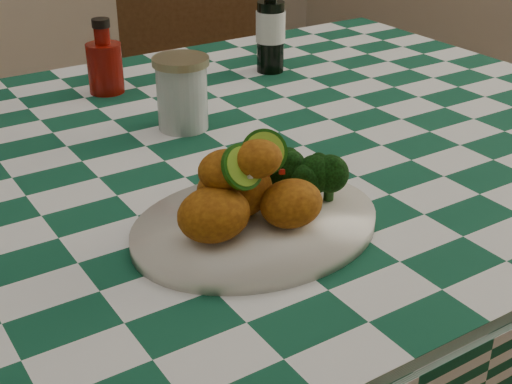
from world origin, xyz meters
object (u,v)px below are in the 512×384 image
dining_table (178,368)px  beer_bottle (271,19)px  ketchup_bottle (104,56)px  fried_chicken_pile (253,182)px  mason_jar (182,93)px  wooden_chair_right (209,140)px  plate (256,226)px

dining_table → beer_bottle: bearing=36.5°
ketchup_bottle → fried_chicken_pile: bearing=-95.0°
ketchup_bottle → mason_jar: size_ratio=1.15×
fried_chicken_pile → wooden_chair_right: size_ratio=0.17×
plate → fried_chicken_pile: size_ratio=1.93×
plate → wooden_chair_right: 1.08m
plate → mason_jar: 0.36m
wooden_chair_right → dining_table: bearing=-101.8°
mason_jar → plate: bearing=-103.5°
beer_bottle → wooden_chair_right: (0.08, 0.41, -0.42)m
fried_chicken_pile → wooden_chair_right: 1.10m
dining_table → ketchup_bottle: size_ratio=12.24×
beer_bottle → ketchup_bottle: bearing=169.7°
fried_chicken_pile → beer_bottle: bearing=54.3°
fried_chicken_pile → wooden_chair_right: bearing=63.9°
wooden_chair_right → plate: bearing=-94.2°
dining_table → ketchup_bottle: (0.05, 0.33, 0.46)m
dining_table → mason_jar: bearing=49.8°
dining_table → mason_jar: size_ratio=14.07×
fried_chicken_pile → beer_bottle: size_ratio=0.78×
fried_chicken_pile → ketchup_bottle: size_ratio=1.19×
ketchup_bottle → wooden_chair_right: wooden_chair_right is taller
plate → beer_bottle: (0.37, 0.52, 0.09)m
plate → ketchup_bottle: size_ratio=2.30×
fried_chicken_pile → plate: bearing=0.0°
dining_table → mason_jar: mason_jar is taller
plate → wooden_chair_right: bearing=64.2°
mason_jar → wooden_chair_right: (0.37, 0.58, -0.37)m
dining_table → plate: plate is taller
mason_jar → fried_chicken_pile: bearing=-104.1°
plate → fried_chicken_pile: fried_chicken_pile is taller
mason_jar → beer_bottle: size_ratio=0.57×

